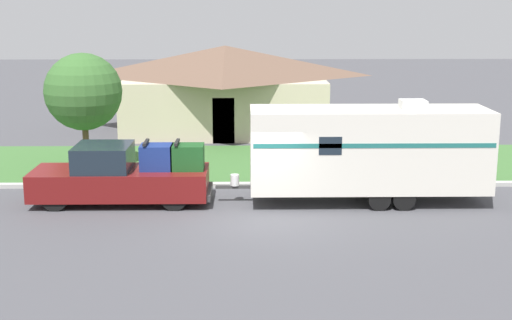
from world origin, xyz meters
TOP-DOWN VIEW (x-y plane):
  - ground_plane at (0.00, 0.00)m, footprint 120.00×120.00m
  - curb_strip at (0.00, 3.75)m, footprint 80.00×0.30m
  - lawn_strip at (0.00, 7.40)m, footprint 80.00×7.00m
  - house_across_street at (-1.44, 15.27)m, footprint 10.44×8.05m
  - pickup_truck at (-4.39, 1.77)m, footprint 5.72×2.04m
  - travel_trailer at (3.50, 1.77)m, footprint 8.69×2.23m
  - mailbox at (8.19, 4.68)m, footprint 0.48×0.20m
  - tree_in_yard at (-6.65, 6.81)m, footprint 2.97×2.97m

SIDE VIEW (x-z plane):
  - ground_plane at x=0.00m, z-range 0.00..0.00m
  - lawn_strip at x=0.00m, z-range 0.00..0.03m
  - curb_strip at x=0.00m, z-range 0.00..0.14m
  - pickup_truck at x=-4.39m, z-range -0.13..1.90m
  - mailbox at x=8.19m, z-range 0.34..1.59m
  - travel_trailer at x=3.50m, z-range 0.08..3.41m
  - house_across_street at x=-1.44m, z-range 0.08..4.30m
  - tree_in_yard at x=-6.65m, z-range 0.74..5.21m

